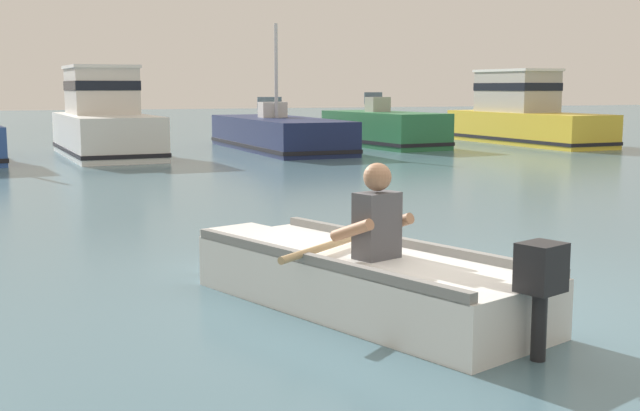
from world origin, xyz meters
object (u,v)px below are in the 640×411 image
Objects in this scene: rowboat_with_person at (357,277)px; moored_boat_navy at (278,135)px; moored_boat_white at (105,122)px; moored_boat_yellow at (523,116)px; moored_boat_green at (383,130)px.

moored_boat_navy reaches higher than rowboat_with_person.
moored_boat_yellow is (12.78, 0.42, -0.01)m from moored_boat_white.
moored_boat_green is at bearing 5.19° from moored_boat_white.
moored_boat_yellow is (12.18, 16.20, 0.60)m from rowboat_with_person.
moored_boat_navy is at bearing 75.53° from rowboat_with_person.
moored_boat_green is at bearing 5.24° from moored_boat_navy.
moored_boat_white is 0.82× the size of moored_boat_navy.
moored_boat_navy is at bearing 179.92° from moored_boat_yellow.
moored_boat_white is at bearing -174.85° from moored_boat_navy.
moored_boat_navy reaches higher than moored_boat_green.
moored_boat_navy reaches higher than moored_boat_white.
rowboat_with_person is 0.56× the size of moored_boat_yellow.
moored_boat_white is 8.19m from moored_boat_green.
moored_boat_yellow is at bearing 1.88° from moored_boat_white.
moored_boat_white is 1.12× the size of moored_boat_green.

